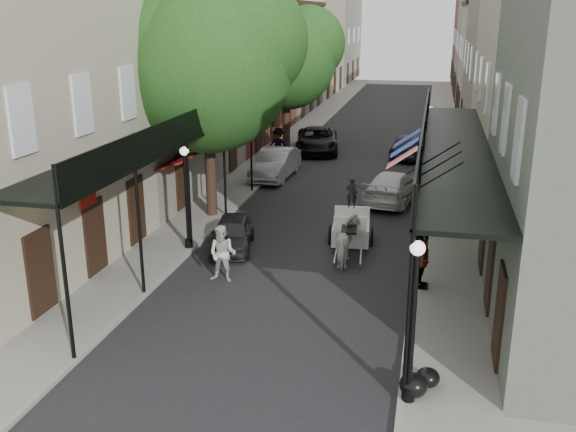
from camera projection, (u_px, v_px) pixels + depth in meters
The scene contains 24 objects.
ground at pixel (253, 341), 16.82m from camera, with size 140.00×140.00×0.00m, color gray.
road at pixel (351, 169), 35.41m from camera, with size 8.00×90.00×0.01m, color black.
sidewalk_left at pixel (264, 163), 36.45m from camera, with size 2.20×90.00×0.12m, color gray.
sidewalk_right at pixel (444, 173), 34.34m from camera, with size 2.20×90.00×0.12m, color gray.
building_row_left at pixel (250, 58), 44.94m from camera, with size 5.00×80.00×10.50m, color #A6A084.
building_row_right at pixel (506, 61), 41.31m from camera, with size 5.00×80.00×10.50m, color gray.
gallery_left at pixel (176, 134), 23.10m from camera, with size 2.20×18.05×4.88m.
gallery_right at pixel (449, 146), 21.08m from camera, with size 2.20×18.05×4.88m.
tree_near at pixel (218, 59), 25.21m from camera, with size 7.31×6.80×9.63m.
tree_far at pixel (293, 55), 38.43m from camera, with size 6.45×6.00×8.61m.
lamppost_right_near at pixel (413, 320), 13.48m from camera, with size 0.32×0.32×3.71m.
lamppost_left at pixel (186, 196), 22.65m from camera, with size 0.32×0.32×3.71m.
lamppost_right_far at pixel (429, 142), 32.07m from camera, with size 0.32×0.32×3.71m.
horse at pixel (349, 242), 21.80m from camera, with size 0.85×1.87×1.58m, color silver.
carriage at pixel (352, 214), 24.06m from camera, with size 1.76×2.44×2.65m.
pedestrian_walking at pixel (223, 254), 20.32m from camera, with size 0.91×0.71×1.87m, color #BBBAB0.
pedestrian_sidewalk_left at pixel (278, 145), 36.18m from camera, with size 1.27×0.73×1.97m, color gray.
pedestrian_sidewalk_right at pixel (422, 260), 19.54m from camera, with size 1.08×0.45×1.83m, color gray.
car_left_near at pixel (233, 233), 23.25m from camera, with size 1.41×3.50×1.19m, color black.
car_left_mid at pixel (275, 164), 33.23m from camera, with size 1.62×4.64×1.53m, color #A0A0A5.
car_left_far at pixel (317, 140), 39.47m from camera, with size 2.48×5.39×1.50m, color black.
car_right_near at pixel (393, 187), 29.07m from camera, with size 1.95×4.79×1.39m, color silver.
car_right_far at pixel (409, 146), 37.89m from camera, with size 1.76×4.39×1.49m, color black.
trash_bags at pixel (419, 382), 14.28m from camera, with size 0.89×1.04×0.54m.
Camera 1 is at (4.23, -14.47, 8.22)m, focal length 40.00 mm.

